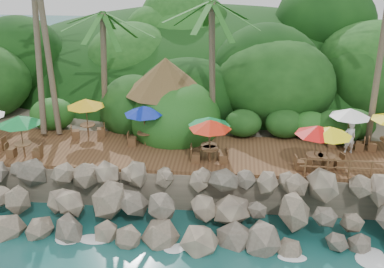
# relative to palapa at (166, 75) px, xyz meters

# --- Properties ---
(ground) EXTENTS (140.00, 140.00, 0.00)m
(ground) POSITION_rel_palapa_xyz_m (1.97, -9.52, -5.79)
(ground) COLOR #19514F
(ground) RESTS_ON ground
(land_base) EXTENTS (32.00, 25.20, 2.10)m
(land_base) POSITION_rel_palapa_xyz_m (1.97, 6.48, -4.74)
(land_base) COLOR gray
(land_base) RESTS_ON ground
(jungle_hill) EXTENTS (44.80, 28.00, 15.40)m
(jungle_hill) POSITION_rel_palapa_xyz_m (1.97, 13.98, -5.79)
(jungle_hill) COLOR #143811
(jungle_hill) RESTS_ON ground
(seawall) EXTENTS (29.00, 4.00, 2.30)m
(seawall) POSITION_rel_palapa_xyz_m (1.97, -7.52, -4.64)
(seawall) COLOR gray
(seawall) RESTS_ON ground
(terrace) EXTENTS (26.00, 5.00, 0.20)m
(terrace) POSITION_rel_palapa_xyz_m (1.97, -3.52, -3.59)
(terrace) COLOR brown
(terrace) RESTS_ON land_base
(jungle_foliage) EXTENTS (44.00, 16.00, 12.00)m
(jungle_foliage) POSITION_rel_palapa_xyz_m (1.97, 5.48, -5.79)
(jungle_foliage) COLOR #143811
(jungle_foliage) RESTS_ON ground
(foam_line) EXTENTS (25.20, 0.80, 0.06)m
(foam_line) POSITION_rel_palapa_xyz_m (1.97, -9.22, -5.76)
(foam_line) COLOR white
(foam_line) RESTS_ON ground
(palapa) EXTENTS (5.20, 5.20, 4.60)m
(palapa) POSITION_rel_palapa_xyz_m (0.00, 0.00, 0.00)
(palapa) COLOR brown
(palapa) RESTS_ON ground
(dining_clusters) EXTENTS (25.17, 5.39, 2.48)m
(dining_clusters) POSITION_rel_palapa_xyz_m (2.51, -3.83, -1.43)
(dining_clusters) COLOR brown
(dining_clusters) RESTS_ON terrace
(railing) EXTENTS (8.30, 0.10, 1.00)m
(railing) POSITION_rel_palapa_xyz_m (11.88, -5.87, -2.88)
(railing) COLOR brown
(railing) RESTS_ON terrace
(waiter) EXTENTS (0.75, 0.57, 1.87)m
(waiter) POSITION_rel_palapa_xyz_m (10.84, -2.81, -2.56)
(waiter) COLOR white
(waiter) RESTS_ON terrace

